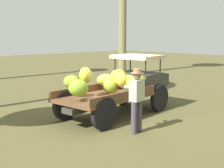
# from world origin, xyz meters

# --- Properties ---
(ground_plane) EXTENTS (60.00, 60.00, 0.00)m
(ground_plane) POSITION_xyz_m (0.00, 0.00, 0.00)
(ground_plane) COLOR brown
(truck) EXTENTS (4.58, 2.18, 1.90)m
(truck) POSITION_xyz_m (0.40, 0.17, 0.95)
(truck) COLOR #32362C
(truck) RESTS_ON ground
(farmer) EXTENTS (0.52, 0.48, 1.72)m
(farmer) POSITION_xyz_m (-0.74, -1.57, 0.98)
(farmer) COLOR #463E4B
(farmer) RESTS_ON ground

